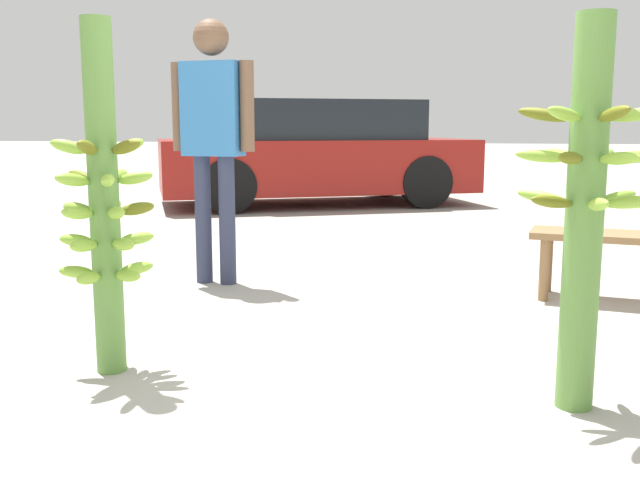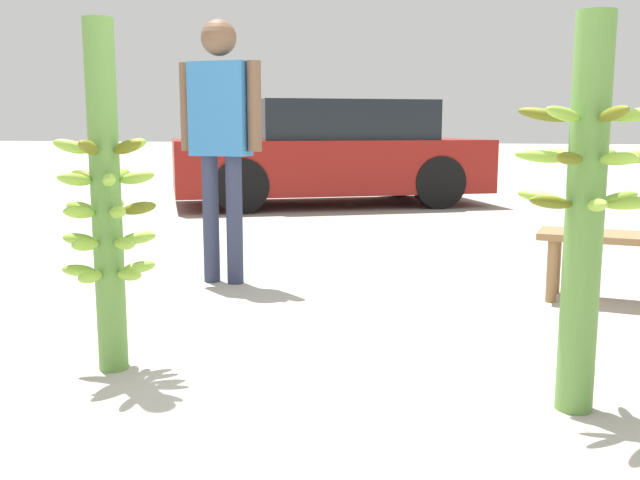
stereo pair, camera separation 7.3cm
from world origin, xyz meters
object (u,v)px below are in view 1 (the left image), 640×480
object	(u,v)px
vendor_person	(213,126)
market_bench	(624,246)
parked_car	(318,154)
banana_stalk_left	(104,203)
banana_stalk_center	(585,206)

from	to	relation	value
vendor_person	market_bench	bearing A→B (deg)	5.03
parked_car	vendor_person	bearing A→B (deg)	158.29
banana_stalk_left	market_bench	bearing A→B (deg)	35.61
market_bench	vendor_person	bearing A→B (deg)	-170.51
vendor_person	market_bench	world-z (taller)	vendor_person
banana_stalk_left	market_bench	world-z (taller)	banana_stalk_left
banana_stalk_left	vendor_person	distance (m)	1.75
banana_stalk_left	vendor_person	world-z (taller)	vendor_person
banana_stalk_center	vendor_person	size ratio (longest dim) A/B	0.84
banana_stalk_center	vendor_person	distance (m)	2.68
market_bench	parked_car	xyz separation A→B (m)	(-2.83, 4.86, 0.32)
banana_stalk_center	market_bench	bearing A→B (deg)	73.74
banana_stalk_center	banana_stalk_left	bearing A→B (deg)	179.37
banana_stalk_left	parked_car	bearing A→B (deg)	93.97
banana_stalk_center	parked_car	xyz separation A→B (m)	(-2.33, 6.58, -0.09)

